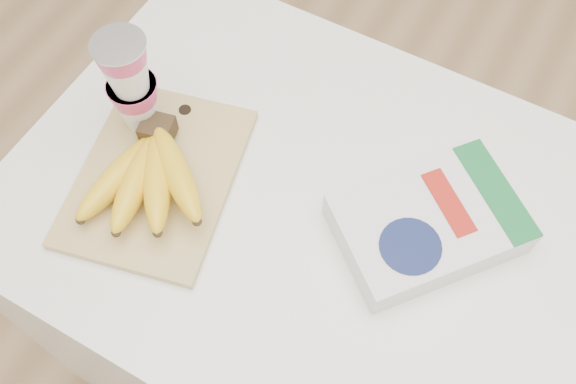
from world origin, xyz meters
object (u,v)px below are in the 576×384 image
object	(u,v)px
bananas	(148,174)
yogurt_stack	(130,82)
table	(328,304)
cereal_box	(428,224)
cutting_board	(157,177)

from	to	relation	value
bananas	yogurt_stack	world-z (taller)	yogurt_stack
table	bananas	world-z (taller)	bananas
table	yogurt_stack	xyz separation A→B (m)	(-0.35, -0.01, 0.50)
yogurt_stack	table	bearing A→B (deg)	1.57
bananas	cereal_box	world-z (taller)	bananas
table	cutting_board	distance (m)	0.49
table	cereal_box	size ratio (longest dim) A/B	3.35
cutting_board	bananas	world-z (taller)	bananas
table	cutting_board	world-z (taller)	cutting_board
cutting_board	cereal_box	distance (m)	0.41
bananas	yogurt_stack	distance (m)	0.14
cutting_board	yogurt_stack	bearing A→B (deg)	122.93
bananas	table	bearing A→B (deg)	19.63
table	cereal_box	xyz separation A→B (m)	(0.12, 0.04, 0.41)
cutting_board	table	bearing A→B (deg)	2.71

